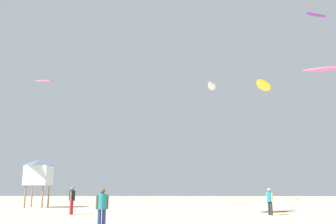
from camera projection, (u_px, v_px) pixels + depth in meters
person_foreground at (102, 205)px, 15.51m from camera, size 0.52×0.39×1.73m
person_midground at (270, 199)px, 23.33m from camera, size 0.39×0.50×1.71m
person_left at (72, 198)px, 23.91m from camera, size 0.40×0.59×1.78m
kite_grounded_near at (276, 209)px, 26.04m from camera, size 3.42×1.84×0.39m
lifeguard_tower at (39, 172)px, 32.01m from camera, size 2.30×2.30×4.15m
kite_aloft_0 at (44, 81)px, 50.64m from camera, size 2.49×0.92×0.55m
kite_aloft_1 at (316, 15)px, 49.17m from camera, size 3.39×2.05×0.57m
kite_aloft_3 at (323, 69)px, 39.45m from camera, size 4.35×2.36×0.67m
kite_aloft_4 at (212, 86)px, 49.89m from camera, size 2.02×3.65×0.85m
kite_aloft_7 at (264, 86)px, 27.57m from camera, size 2.23×3.36×0.43m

